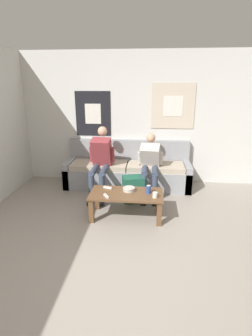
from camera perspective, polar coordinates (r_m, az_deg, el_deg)
The scene contains 12 objects.
ground_plane at distance 3.01m, azimuth -5.18°, elevation -22.37°, with size 18.00×18.00×0.00m, color gray.
wall_back at distance 5.29m, azimuth 0.34°, elevation 10.66°, with size 10.00×0.07×2.55m.
couch at distance 5.16m, azimuth 0.36°, elevation -0.77°, with size 2.41×0.72×0.87m.
coffee_table at distance 3.95m, azimuth 0.07°, elevation -6.39°, with size 1.09×0.55×0.39m.
person_seated_adult at distance 4.76m, azimuth -5.53°, elevation 1.90°, with size 0.47×0.95×1.19m.
person_seated_teen at distance 4.72m, azimuth 5.27°, elevation 1.12°, with size 0.47×0.92×1.07m.
backpack at distance 4.51m, azimuth 1.62°, elevation -4.71°, with size 0.40×0.36×0.44m.
ceramic_bowl at distance 3.98m, azimuth 0.64°, elevation -4.58°, with size 0.19×0.19×0.06m.
pillar_candle at distance 3.78m, azimuth 6.34°, elevation -5.85°, with size 0.07×0.07×0.09m.
drink_can_blue at distance 3.90m, azimuth 4.92°, elevation -4.66°, with size 0.07×0.07×0.12m.
game_controller_near_left at distance 3.80m, azimuth -4.33°, elevation -6.11°, with size 0.10×0.14×0.03m.
game_controller_near_right at distance 4.10m, azimuth -3.98°, elevation -4.25°, with size 0.15×0.08×0.03m.
Camera 1 is at (0.47, -2.25, 1.95)m, focal length 28.00 mm.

